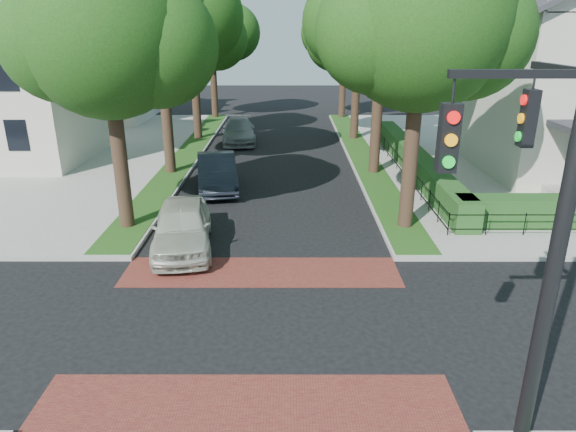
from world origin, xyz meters
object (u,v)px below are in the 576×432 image
at_px(parked_car_middle, 217,172).
at_px(traffic_signal, 543,220).
at_px(parked_car_rear, 239,131).
at_px(parked_car_front, 182,226).

bearing_deg(parked_car_middle, traffic_signal, -75.56).
distance_m(parked_car_middle, parked_car_rear, 10.90).
height_order(traffic_signal, parked_car_middle, traffic_signal).
height_order(traffic_signal, parked_car_front, traffic_signal).
bearing_deg(parked_car_front, parked_car_rear, 80.49).
relative_size(parked_car_middle, parked_car_rear, 0.95).
relative_size(traffic_signal, parked_car_rear, 1.47).
relative_size(traffic_signal, parked_car_middle, 1.54).
height_order(traffic_signal, parked_car_rear, traffic_signal).
bearing_deg(traffic_signal, parked_car_front, 129.33).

